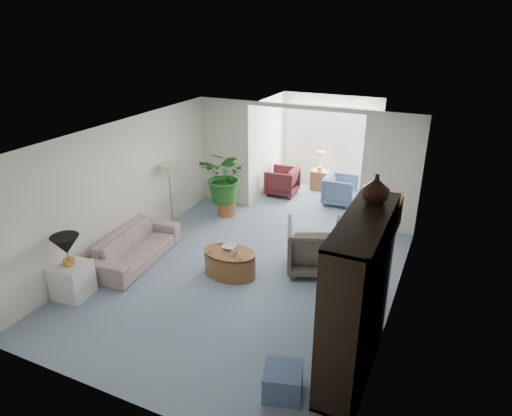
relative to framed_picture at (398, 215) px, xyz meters
The scene contains 26 objects.
floor 2.99m from the framed_picture, behind, with size 6.00×6.00×0.00m, color #7F94A7.
sunroom_floor 5.16m from the framed_picture, 120.36° to the left, with size 2.60×2.60×0.00m, color #7F94A7.
back_pier_left 5.37m from the framed_picture, 144.59° to the left, with size 1.20×0.12×2.50m, color white.
back_pier_right 3.18m from the framed_picture, 100.24° to the left, with size 1.20×0.12×2.50m, color white.
back_header 4.03m from the framed_picture, 128.43° to the left, with size 2.60×0.12×0.10m, color white.
window_pane 5.83m from the framed_picture, 114.98° to the left, with size 2.20×0.02×1.50m, color white.
window_blinds 5.81m from the framed_picture, 115.11° to the left, with size 2.20×0.02×1.50m, color white.
framed_picture is the anchor object (origin of this frame).
sofa 4.72m from the framed_picture, behind, with size 2.00×0.78×0.58m, color #BAAC9E.
end_table 5.14m from the framed_picture, 162.38° to the right, with size 0.52×0.52×0.57m, color white.
table_lamp 5.00m from the framed_picture, 162.38° to the right, with size 0.44×0.44×0.30m, color black.
floor_lamp 4.98m from the framed_picture, 163.81° to the left, with size 0.36×0.36×0.28m, color beige.
coffee_table 3.09m from the framed_picture, behind, with size 0.95×0.95×0.45m, color brown.
coffee_bowl 3.02m from the framed_picture, behind, with size 0.23×0.23×0.06m, color silver.
coffee_cup 2.82m from the framed_picture, behind, with size 0.11×0.11×0.10m, color beige.
wingback_chair 2.12m from the framed_picture, 146.76° to the left, with size 0.95×0.98×0.89m, color #575144.
side_table_dark 2.01m from the framed_picture, 120.56° to the left, with size 0.49×0.39×0.59m, color black.
entertainment_cabinet 1.37m from the framed_picture, 101.01° to the right, with size 0.51×1.90×2.11m, color black.
cabinet_urn 0.93m from the framed_picture, 108.63° to the right, with size 0.34×0.34×0.35m, color black.
ottoman 2.66m from the framed_picture, 113.11° to the right, with size 0.45×0.45×0.36m, color slate.
plant_pot 4.90m from the framed_picture, 148.80° to the left, with size 0.40×0.40×0.32m, color #95592B.
house_plant 4.72m from the framed_picture, 148.80° to the left, with size 1.10×0.95×1.22m, color #246020.
sunroom_chair_blue 4.73m from the framed_picture, 113.73° to the left, with size 0.74×0.76×0.69m, color slate.
sunroom_chair_maroon 5.49m from the framed_picture, 128.69° to the left, with size 0.74×0.76×0.69m, color #571E23.
sunroom_table 5.72m from the framed_picture, 117.71° to the left, with size 0.42×0.32×0.51m, color brown.
shelf_clutter 1.44m from the framed_picture, 102.35° to the right, with size 0.30×1.18×1.06m.
Camera 1 is at (3.05, -6.01, 4.20)m, focal length 31.72 mm.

